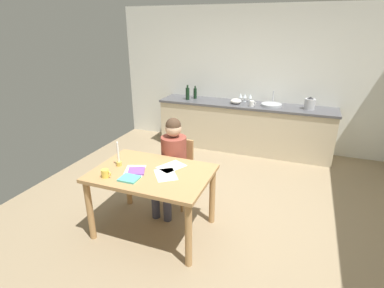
{
  "coord_description": "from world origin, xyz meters",
  "views": [
    {
      "loc": [
        1.01,
        -3.14,
        2.23
      ],
      "look_at": [
        -0.23,
        0.12,
        0.85
      ],
      "focal_mm": 27.91,
      "sensor_mm": 36.0,
      "label": 1
    }
  ],
  "objects_px": {
    "bottle_vinegar": "(195,93)",
    "mixing_bowl": "(236,101)",
    "dining_table": "(152,181)",
    "chair_at_table": "(177,169)",
    "person_seated": "(172,159)",
    "coffee_mug": "(105,173)",
    "stovetop_kettle": "(310,104)",
    "candlestick": "(119,159)",
    "book_magazine": "(136,171)",
    "teacup_on_counter": "(252,104)",
    "sink_unit": "(271,105)",
    "bottle_oil": "(188,93)",
    "wine_glass_back_left": "(241,96)",
    "wine_glass_by_kettle": "(245,96)",
    "wine_glass_near_sink": "(250,96)",
    "book_cookery": "(129,179)"
  },
  "relations": [
    {
      "from": "sink_unit",
      "to": "candlestick",
      "type": "bearing_deg",
      "value": -115.05
    },
    {
      "from": "book_cookery",
      "to": "wine_glass_near_sink",
      "type": "xyz_separation_m",
      "value": [
        0.63,
        3.22,
        0.24
      ]
    },
    {
      "from": "book_cookery",
      "to": "candlestick",
      "type": "bearing_deg",
      "value": 138.45
    },
    {
      "from": "dining_table",
      "to": "candlestick",
      "type": "relative_size",
      "value": 4.43
    },
    {
      "from": "bottle_vinegar",
      "to": "mixing_bowl",
      "type": "bearing_deg",
      "value": -8.21
    },
    {
      "from": "teacup_on_counter",
      "to": "sink_unit",
      "type": "bearing_deg",
      "value": 25.44
    },
    {
      "from": "stovetop_kettle",
      "to": "wine_glass_back_left",
      "type": "xyz_separation_m",
      "value": [
        -1.23,
        0.15,
        0.01
      ]
    },
    {
      "from": "mixing_bowl",
      "to": "wine_glass_near_sink",
      "type": "xyz_separation_m",
      "value": [
        0.22,
        0.2,
        0.06
      ]
    },
    {
      "from": "person_seated",
      "to": "coffee_mug",
      "type": "xyz_separation_m",
      "value": [
        -0.38,
        -0.82,
        0.12
      ]
    },
    {
      "from": "bottle_oil",
      "to": "mixing_bowl",
      "type": "xyz_separation_m",
      "value": [
        0.95,
        0.01,
        -0.07
      ]
    },
    {
      "from": "candlestick",
      "to": "sink_unit",
      "type": "height_order",
      "value": "sink_unit"
    },
    {
      "from": "book_magazine",
      "to": "wine_glass_back_left",
      "type": "xyz_separation_m",
      "value": [
        0.46,
        3.04,
        0.24
      ]
    },
    {
      "from": "candlestick",
      "to": "book_magazine",
      "type": "distance_m",
      "value": 0.28
    },
    {
      "from": "stovetop_kettle",
      "to": "bottle_vinegar",
      "type": "bearing_deg",
      "value": 178.13
    },
    {
      "from": "bottle_vinegar",
      "to": "teacup_on_counter",
      "type": "distance_m",
      "value": 1.18
    },
    {
      "from": "book_magazine",
      "to": "candlestick",
      "type": "bearing_deg",
      "value": 140.81
    },
    {
      "from": "chair_at_table",
      "to": "wine_glass_back_left",
      "type": "bearing_deg",
      "value": 82.07
    },
    {
      "from": "coffee_mug",
      "to": "stovetop_kettle",
      "type": "bearing_deg",
      "value": 58.16
    },
    {
      "from": "sink_unit",
      "to": "book_magazine",
      "type": "bearing_deg",
      "value": -110.08
    },
    {
      "from": "bottle_vinegar",
      "to": "book_cookery",
      "type": "bearing_deg",
      "value": -81.98
    },
    {
      "from": "book_magazine",
      "to": "stovetop_kettle",
      "type": "xyz_separation_m",
      "value": [
        1.69,
        2.89,
        0.23
      ]
    },
    {
      "from": "teacup_on_counter",
      "to": "candlestick",
      "type": "bearing_deg",
      "value": -110.47
    },
    {
      "from": "dining_table",
      "to": "chair_at_table",
      "type": "distance_m",
      "value": 0.7
    },
    {
      "from": "wine_glass_by_kettle",
      "to": "teacup_on_counter",
      "type": "height_order",
      "value": "wine_glass_by_kettle"
    },
    {
      "from": "mixing_bowl",
      "to": "stovetop_kettle",
      "type": "xyz_separation_m",
      "value": [
        1.27,
        0.05,
        0.05
      ]
    },
    {
      "from": "wine_glass_by_kettle",
      "to": "book_magazine",
      "type": "bearing_deg",
      "value": -100.15
    },
    {
      "from": "bottle_oil",
      "to": "book_magazine",
      "type": "bearing_deg",
      "value": -79.4
    },
    {
      "from": "book_cookery",
      "to": "coffee_mug",
      "type": "bearing_deg",
      "value": -171.07
    },
    {
      "from": "person_seated",
      "to": "wine_glass_near_sink",
      "type": "xyz_separation_m",
      "value": [
        0.5,
        2.44,
        0.33
      ]
    },
    {
      "from": "person_seated",
      "to": "bottle_oil",
      "type": "relative_size",
      "value": 4.24
    },
    {
      "from": "person_seated",
      "to": "book_magazine",
      "type": "bearing_deg",
      "value": -103.3
    },
    {
      "from": "book_cookery",
      "to": "sink_unit",
      "type": "height_order",
      "value": "sink_unit"
    },
    {
      "from": "coffee_mug",
      "to": "stovetop_kettle",
      "type": "relative_size",
      "value": 0.52
    },
    {
      "from": "sink_unit",
      "to": "bottle_oil",
      "type": "distance_m",
      "value": 1.59
    },
    {
      "from": "mixing_bowl",
      "to": "teacup_on_counter",
      "type": "relative_size",
      "value": 1.66
    },
    {
      "from": "mixing_bowl",
      "to": "wine_glass_back_left",
      "type": "distance_m",
      "value": 0.22
    },
    {
      "from": "bottle_vinegar",
      "to": "person_seated",
      "type": "bearing_deg",
      "value": -76.54
    },
    {
      "from": "book_cookery",
      "to": "wine_glass_by_kettle",
      "type": "distance_m",
      "value": 3.27
    },
    {
      "from": "book_cookery",
      "to": "dining_table",
      "type": "bearing_deg",
      "value": 60.22
    },
    {
      "from": "coffee_mug",
      "to": "wine_glass_by_kettle",
      "type": "bearing_deg",
      "value": 76.51
    },
    {
      "from": "candlestick",
      "to": "bottle_oil",
      "type": "relative_size",
      "value": 1.02
    },
    {
      "from": "person_seated",
      "to": "wine_glass_back_left",
      "type": "relative_size",
      "value": 7.76
    },
    {
      "from": "chair_at_table",
      "to": "teacup_on_counter",
      "type": "bearing_deg",
      "value": 73.52
    },
    {
      "from": "wine_glass_by_kettle",
      "to": "teacup_on_counter",
      "type": "bearing_deg",
      "value": -57.59
    },
    {
      "from": "person_seated",
      "to": "coffee_mug",
      "type": "relative_size",
      "value": 10.54
    },
    {
      "from": "dining_table",
      "to": "bottle_oil",
      "type": "bearing_deg",
      "value": 103.85
    },
    {
      "from": "person_seated",
      "to": "dining_table",
      "type": "bearing_deg",
      "value": -89.03
    },
    {
      "from": "chair_at_table",
      "to": "book_magazine",
      "type": "distance_m",
      "value": 0.82
    },
    {
      "from": "stovetop_kettle",
      "to": "teacup_on_counter",
      "type": "bearing_deg",
      "value": -171.11
    },
    {
      "from": "stovetop_kettle",
      "to": "teacup_on_counter",
      "type": "xyz_separation_m",
      "value": [
        -0.96,
        -0.15,
        -0.05
      ]
    }
  ]
}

